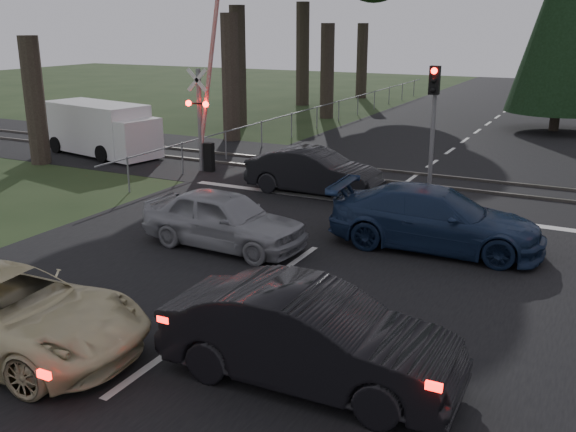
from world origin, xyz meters
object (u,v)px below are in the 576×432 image
Objects in this scene: crossing_signal at (205,117)px; silver_car at (224,219)px; dark_car_far at (314,172)px; traffic_signal_center at (433,107)px; dark_hatchback at (310,337)px; white_van at (103,129)px; blue_sedan at (436,219)px; cream_coupe at (5,312)px.

crossing_signal is 1.64× the size of silver_car.
crossing_signal reaches higher than dark_car_far.
dark_hatchback is (1.53, -12.61, -2.04)m from traffic_signal_center.
traffic_signal_center is (8.27, 0.89, 0.75)m from crossing_signal.
white_van is (-5.61, 0.63, -0.96)m from crossing_signal.
dark_car_far is (-4.92, 3.49, -0.02)m from blue_sedan.
silver_car is 0.95× the size of dark_car_far.
dark_car_far is at bearing 23.00° from dark_hatchback.
blue_sedan is at bearing -7.57° from white_van.
white_van reaches higher than silver_car.
cream_coupe is 6.20m from silver_car.
traffic_signal_center is 0.78× the size of blue_sedan.
traffic_signal_center is 0.97× the size of silver_car.
blue_sedan is at bearing -2.38° from dark_hatchback.
crossing_signal is 11.03m from blue_sedan.
white_van reaches higher than cream_coupe.
cream_coupe is 11.99m from dark_car_far.
white_van is at bearing 32.79° from cream_coupe.
crossing_signal is 1.37× the size of cream_coupe.
dark_hatchback is 0.80× the size of white_van.
dark_hatchback is 19.75m from white_van.
cream_coupe is 1.20× the size of silver_car.
traffic_signal_center is 12.86m from dark_hatchback.
dark_hatchback is at bearing -50.09° from crossing_signal.
crossing_signal is 1.70× the size of traffic_signal_center.
dark_hatchback is 11.61m from dark_car_far.
dark_hatchback is at bearing -78.52° from cream_coupe.
dark_car_far reaches higher than cream_coupe.
cream_coupe is 5.22m from dark_hatchback.
traffic_signal_center is 0.92× the size of dark_car_far.
cream_coupe is at bearing -104.01° from traffic_signal_center.
crossing_signal is 1.49× the size of dark_hatchback.
blue_sedan is at bearing -25.08° from crossing_signal.
dark_car_far is (5.00, -1.15, -1.32)m from crossing_signal.
silver_car is at bearing -111.30° from traffic_signal_center.
dark_car_far is (0.22, 11.98, 0.03)m from cream_coupe.
dark_car_far is (-0.22, 5.80, 0.01)m from silver_car.
dark_car_far is at bearing 4.78° from silver_car.
silver_car is 13.22m from white_van.
dark_car_far is at bearing 1.67° from white_van.
blue_sedan is at bearing -73.46° from traffic_signal_center.
silver_car is at bearing -53.10° from crossing_signal.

